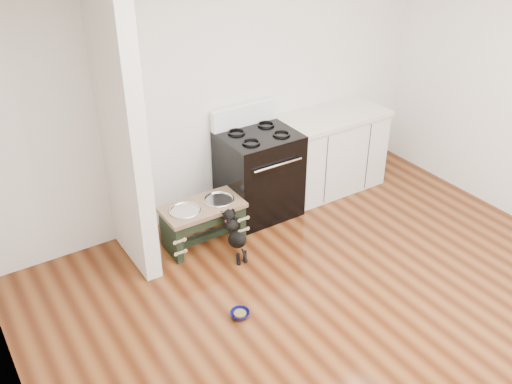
% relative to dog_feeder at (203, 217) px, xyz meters
% --- Properties ---
extents(ground, '(5.00, 5.00, 0.00)m').
position_rel_dog_feeder_xyz_m(ground, '(0.53, -1.96, -0.31)').
color(ground, '#411C0B').
rests_on(ground, ground).
extents(room_shell, '(5.00, 5.00, 5.00)m').
position_rel_dog_feeder_xyz_m(room_shell, '(0.53, -1.96, 1.31)').
color(room_shell, silver).
rests_on(room_shell, ground).
extents(partition_wall, '(0.15, 0.80, 2.70)m').
position_rel_dog_feeder_xyz_m(partition_wall, '(-0.65, 0.14, 1.04)').
color(partition_wall, silver).
rests_on(partition_wall, ground).
extents(oven_range, '(0.76, 0.69, 1.14)m').
position_rel_dog_feeder_xyz_m(oven_range, '(0.78, 0.20, 0.17)').
color(oven_range, black).
rests_on(oven_range, ground).
extents(cabinet_run, '(1.24, 0.64, 0.91)m').
position_rel_dog_feeder_xyz_m(cabinet_run, '(1.76, 0.22, 0.14)').
color(cabinet_run, silver).
rests_on(cabinet_run, ground).
extents(dog_feeder, '(0.79, 0.42, 0.45)m').
position_rel_dog_feeder_xyz_m(dog_feeder, '(0.00, 0.00, 0.00)').
color(dog_feeder, black).
rests_on(dog_feeder, ground).
extents(puppy, '(0.14, 0.41, 0.48)m').
position_rel_dog_feeder_xyz_m(puppy, '(0.14, -0.36, -0.04)').
color(puppy, black).
rests_on(puppy, ground).
extents(floor_bowl, '(0.18, 0.18, 0.05)m').
position_rel_dog_feeder_xyz_m(floor_bowl, '(-0.26, -1.10, -0.28)').
color(floor_bowl, '#0B0E53').
rests_on(floor_bowl, ground).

